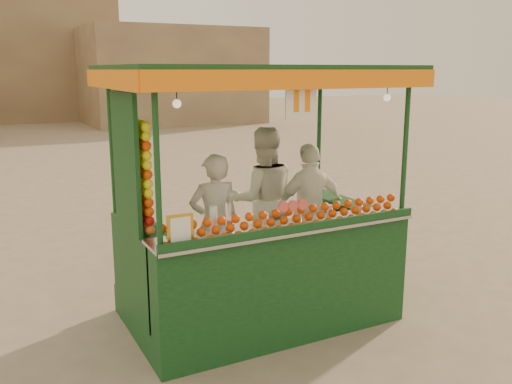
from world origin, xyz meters
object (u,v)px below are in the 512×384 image
vendor_left (214,224)px  vendor_middle (263,200)px  juice_cart (256,243)px  vendor_right (310,208)px

vendor_left → vendor_middle: vendor_middle is taller
juice_cart → vendor_left: (-0.36, 0.32, 0.20)m
juice_cart → vendor_left: size_ratio=1.99×
vendor_left → juice_cart: bearing=144.1°
vendor_left → vendor_right: size_ratio=0.98×
vendor_right → vendor_middle: bearing=-29.4°
juice_cart → vendor_right: juice_cart is taller
vendor_left → vendor_right: bearing=-172.1°
juice_cart → vendor_middle: (0.47, 0.69, 0.31)m
vendor_middle → vendor_right: bearing=164.0°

